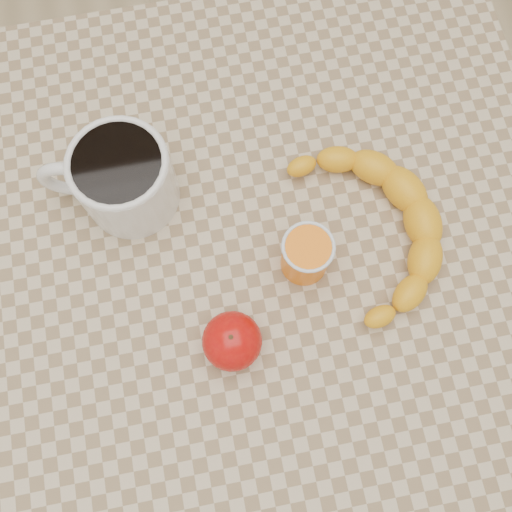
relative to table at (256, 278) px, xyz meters
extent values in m
plane|color=tan|center=(0.00, 0.00, -0.66)|extent=(3.00, 3.00, 0.00)
cube|color=tan|center=(0.00, 0.00, 0.07)|extent=(0.80, 0.80, 0.04)
cube|color=olive|center=(0.00, 0.00, 0.02)|extent=(0.74, 0.74, 0.06)
cylinder|color=olive|center=(0.35, -0.35, -0.31)|extent=(0.05, 0.05, 0.71)
cylinder|color=olive|center=(-0.35, 0.35, -0.31)|extent=(0.05, 0.05, 0.71)
cylinder|color=olive|center=(0.35, 0.35, -0.31)|extent=(0.05, 0.05, 0.71)
cylinder|color=silver|center=(-0.14, 0.11, 0.13)|extent=(0.14, 0.14, 0.10)
cylinder|color=black|center=(-0.14, 0.11, 0.18)|extent=(0.10, 0.10, 0.01)
torus|color=silver|center=(-0.14, 0.11, 0.18)|extent=(0.12, 0.12, 0.01)
torus|color=silver|center=(-0.20, 0.13, 0.13)|extent=(0.08, 0.03, 0.07)
cylinder|color=orange|center=(0.06, -0.01, 0.12)|extent=(0.06, 0.06, 0.07)
torus|color=silver|center=(0.06, -0.01, 0.15)|extent=(0.06, 0.06, 0.00)
ellipsoid|color=#A80507|center=(-0.05, -0.10, 0.12)|extent=(0.07, 0.07, 0.06)
cylinder|color=#382311|center=(-0.05, -0.10, 0.14)|extent=(0.01, 0.01, 0.01)
camera|label=1|loc=(-0.04, -0.19, 0.76)|focal=40.00mm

